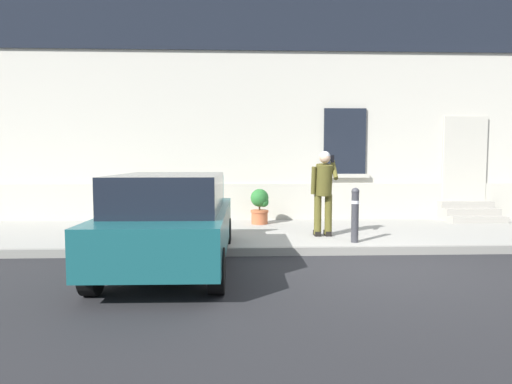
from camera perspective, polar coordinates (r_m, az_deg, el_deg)
name	(u,v)px	position (r m, az deg, el deg)	size (l,w,h in m)	color
ground_plane	(365,268)	(7.34, 14.02, -9.49)	(80.00, 80.00, 0.00)	#232326
sidewalk	(329,233)	(9.99, 9.50, -5.33)	(24.00, 3.60, 0.15)	#99968E
curb_edge	(351,251)	(8.21, 12.17, -7.46)	(24.00, 0.12, 0.15)	gray
building_facade	(313,86)	(12.46, 7.35, 13.46)	(24.00, 1.52, 7.50)	beige
entrance_stoop	(469,213)	(12.65, 25.93, -2.49)	(1.42, 0.96, 0.48)	#9E998E
hatchback_car_teal	(172,219)	(7.08, -10.90, -3.45)	(1.83, 4.08, 1.50)	#165156
bollard_near_person	(355,213)	(8.54, 12.73, -2.67)	(0.15, 0.15, 1.04)	#333338
person_on_phone	(324,188)	(9.04, 8.78, 0.53)	(0.51, 0.50, 1.74)	#514C1E
planter_cream	(161,204)	(11.30, -12.26, -1.55)	(0.44, 0.44, 0.86)	beige
planter_terracotta	(260,205)	(10.73, 0.51, -1.75)	(0.44, 0.44, 0.86)	#B25B38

